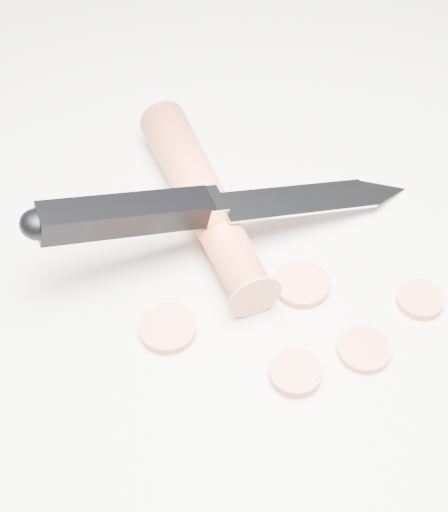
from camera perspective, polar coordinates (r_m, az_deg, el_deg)
ground at (r=0.49m, az=2.47°, el=-0.32°), size 2.40×2.40×0.00m
carrot at (r=0.50m, az=-1.66°, el=4.58°), size 0.08×0.19×0.03m
carrot_slice_0 at (r=0.47m, az=6.23°, el=-2.27°), size 0.04×0.04×0.01m
carrot_slice_1 at (r=0.43m, az=5.73°, el=-9.28°), size 0.03×0.03×0.01m
carrot_slice_2 at (r=0.45m, az=11.12°, el=-7.33°), size 0.03×0.03×0.01m
carrot_slice_3 at (r=0.45m, az=-4.53°, el=-5.77°), size 0.04×0.04×0.01m
carrot_slice_4 at (r=0.48m, az=15.40°, el=-3.37°), size 0.03×0.03×0.01m
kitchen_knife at (r=0.47m, az=0.80°, el=4.54°), size 0.27×0.10×0.07m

